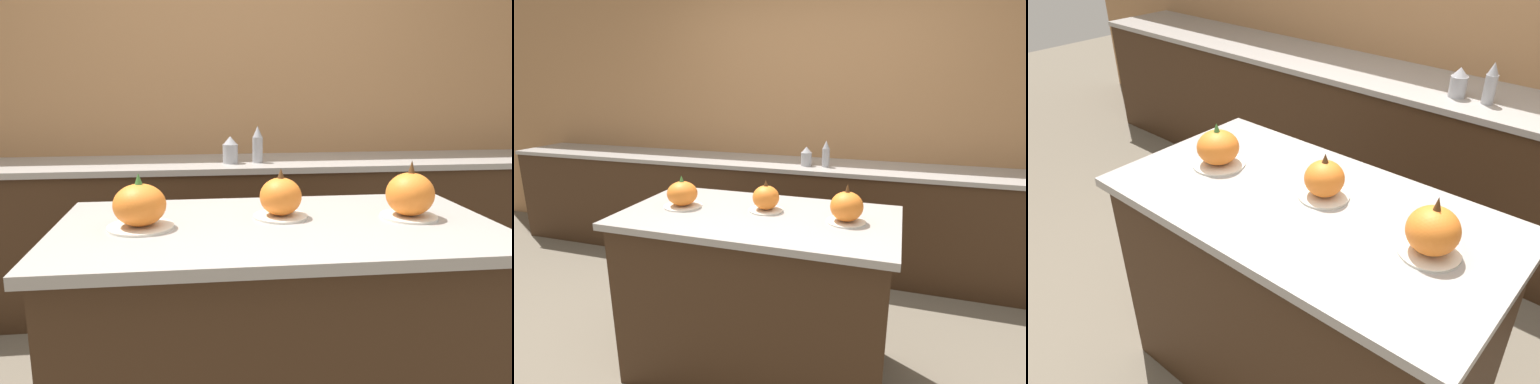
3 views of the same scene
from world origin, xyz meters
The scene contains 9 objects.
ground_plane centered at (0.00, 0.00, 0.00)m, with size 12.00×12.00×0.00m, color #665B4C.
wall_back centered at (0.00, 1.78, 1.25)m, with size 8.00×0.06×2.50m.
kitchen_island centered at (0.00, 0.00, 0.47)m, with size 1.41×0.75×0.93m.
back_counter centered at (0.00, 1.45, 0.46)m, with size 6.00×0.60×0.91m.
pumpkin_cake_left centered at (-0.43, 0.00, 1.00)m, with size 0.21×0.21×0.17m.
pumpkin_cake_center centered at (0.02, 0.07, 0.99)m, with size 0.18×0.18×0.17m.
pumpkin_cake_right centered at (0.45, 0.02, 1.00)m, with size 0.19×0.19×0.19m.
bottle_tall centered at (0.10, 1.35, 1.02)m, with size 0.06×0.06×0.21m.
bottle_short centered at (-0.06, 1.35, 0.99)m, with size 0.09×0.09×0.16m.
Camera 3 is at (0.88, -1.14, 1.84)m, focal length 35.00 mm.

